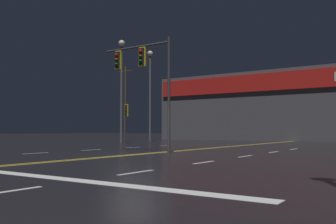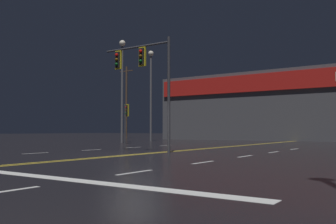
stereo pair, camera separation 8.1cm
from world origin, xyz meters
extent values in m
plane|color=black|center=(0.00, 0.00, 0.00)|extent=(200.00, 200.00, 0.00)
cube|color=gold|center=(-0.15, 0.00, 0.00)|extent=(0.12, 60.00, 0.01)
cube|color=gold|center=(0.15, 0.00, 0.00)|extent=(0.12, 60.00, 0.01)
cube|color=silver|center=(-4.48, -1.80, 0.00)|extent=(0.12, 1.40, 0.01)
cube|color=silver|center=(-4.48, 1.80, 0.00)|extent=(0.12, 1.40, 0.01)
cube|color=silver|center=(-4.48, 5.40, 0.00)|extent=(0.12, 1.40, 0.01)
cube|color=silver|center=(-4.48, 9.00, 0.00)|extent=(0.12, 1.40, 0.01)
cube|color=silver|center=(4.48, -9.00, 0.00)|extent=(0.12, 1.40, 0.01)
cube|color=silver|center=(4.48, -5.40, 0.00)|extent=(0.12, 1.40, 0.01)
cube|color=silver|center=(4.48, -1.80, 0.00)|extent=(0.12, 1.40, 0.01)
cube|color=silver|center=(4.48, 1.80, 0.00)|extent=(0.12, 1.40, 0.01)
cube|color=silver|center=(4.48, 5.40, 0.00)|extent=(0.12, 1.40, 0.01)
cube|color=silver|center=(4.48, 9.00, 0.00)|extent=(0.12, 1.40, 0.01)
cube|color=silver|center=(4.48, -7.30, 0.00)|extent=(8.59, 0.40, 0.01)
cylinder|color=#38383D|center=(0.55, 1.95, 2.80)|extent=(0.14, 0.14, 5.61)
cylinder|color=#38383D|center=(-1.47, 1.95, 5.36)|extent=(4.04, 0.10, 0.10)
cube|color=black|center=(-1.07, 1.95, 4.82)|extent=(0.28, 0.24, 0.84)
cube|color=gold|center=(-1.07, 1.95, 4.82)|extent=(0.42, 0.08, 0.99)
sphere|color=red|center=(-1.07, 1.79, 5.07)|extent=(0.17, 0.17, 0.17)
sphere|color=#543707|center=(-1.07, 1.79, 4.82)|extent=(0.17, 0.17, 0.17)
sphere|color=#084513|center=(-1.07, 1.79, 4.56)|extent=(0.17, 0.17, 0.17)
cube|color=black|center=(-2.69, 1.95, 4.82)|extent=(0.28, 0.24, 0.84)
cube|color=gold|center=(-2.69, 1.95, 4.82)|extent=(0.42, 0.08, 0.99)
sphere|color=red|center=(-2.69, 1.79, 5.07)|extent=(0.17, 0.17, 0.17)
sphere|color=#543707|center=(-2.69, 1.79, 4.82)|extent=(0.17, 0.17, 0.17)
sphere|color=#084513|center=(-2.69, 1.79, 4.56)|extent=(0.17, 0.17, 0.17)
cylinder|color=#38383D|center=(-9.15, 10.02, 1.58)|extent=(0.13, 0.13, 3.17)
cube|color=black|center=(-9.15, 10.20, 2.70)|extent=(0.28, 0.24, 0.84)
cube|color=gold|center=(-9.15, 10.20, 2.70)|extent=(0.42, 0.08, 0.99)
sphere|color=red|center=(-9.15, 10.04, 2.95)|extent=(0.17, 0.17, 0.17)
sphere|color=#543707|center=(-9.15, 10.04, 2.70)|extent=(0.17, 0.17, 0.17)
sphere|color=#084513|center=(-9.15, 10.04, 2.45)|extent=(0.17, 0.17, 0.17)
cylinder|color=#59595E|center=(-11.36, 12.14, 4.34)|extent=(0.20, 0.20, 8.68)
sphere|color=silver|center=(-11.36, 12.14, 8.85)|extent=(0.56, 0.56, 0.56)
cylinder|color=#59595E|center=(-12.31, 17.66, 4.41)|extent=(0.20, 0.20, 8.82)
sphere|color=silver|center=(-12.31, 17.66, 8.98)|extent=(0.56, 0.56, 0.56)
cube|color=#4C4C51|center=(0.00, 29.98, 3.71)|extent=(31.92, 10.00, 7.42)
cube|color=red|center=(0.00, 24.88, 6.12)|extent=(31.28, 0.20, 1.85)
cylinder|color=#4C3828|center=(-22.47, 25.69, 4.87)|extent=(0.26, 0.26, 9.74)
cube|color=#4C3828|center=(-22.47, 25.69, 9.14)|extent=(2.20, 0.12, 0.12)
camera|label=1|loc=(10.51, -12.91, 1.07)|focal=40.00mm
camera|label=2|loc=(10.58, -12.87, 1.07)|focal=40.00mm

